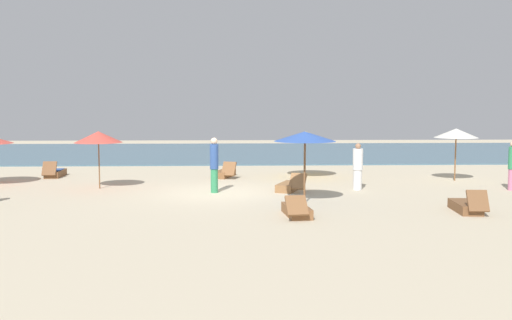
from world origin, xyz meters
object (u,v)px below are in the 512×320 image
lounger_0 (224,173)px  person_1 (358,167)px  lounger_4 (297,210)px  umbrella_0 (98,137)px  umbrella_1 (456,133)px  umbrella_2 (305,136)px  lounger_2 (466,206)px  umbrella_3 (305,137)px  person_2 (214,164)px  lounger_3 (55,173)px  lounger_1 (290,186)px  person_0 (512,165)px

lounger_0 → person_1: size_ratio=1.02×
lounger_4 → person_1: size_ratio=1.02×
umbrella_0 → lounger_0: bearing=34.4°
umbrella_1 → umbrella_2: 6.20m
lounger_2 → person_1: person_1 is taller
umbrella_3 → lounger_4: (-0.47, -2.13, -1.96)m
person_2 → lounger_3: bearing=146.7°
umbrella_3 → lounger_0: bearing=112.5°
umbrella_0 → person_2: 4.57m
lounger_0 → person_2: (-0.27, -4.28, 0.85)m
lounger_1 → lounger_2: lounger_2 is taller
umbrella_3 → person_0: bearing=16.8°
umbrella_0 → lounger_2: size_ratio=1.27×
lounger_4 → person_1: (2.77, 4.83, 0.69)m
umbrella_1 → lounger_1: umbrella_1 is taller
lounger_1 → lounger_2: (4.78, -4.30, 0.00)m
umbrella_2 → lounger_0: size_ratio=1.29×
lounger_4 → lounger_1: bearing=87.0°
umbrella_2 → lounger_0: (-3.51, 0.05, -1.60)m
lounger_3 → person_0: 18.57m
lounger_2 → person_0: (3.38, 4.11, 0.76)m
umbrella_1 → person_2: (-9.82, -2.83, -0.94)m
lounger_3 → person_2: (7.11, -4.67, 0.84)m
person_1 → lounger_1: bearing=-177.3°
umbrella_1 → lounger_4: bearing=-135.6°
umbrella_3 → lounger_0: (-2.69, 6.51, -1.96)m
lounger_3 → person_0: (18.00, -4.51, 0.75)m
person_1 → umbrella_3: bearing=-130.3°
umbrella_0 → lounger_0: 5.85m
lounger_0 → lounger_3: lounger_3 is taller
lounger_1 → lounger_4: size_ratio=1.01×
lounger_2 → person_1: (-2.26, 4.42, 0.69)m
lounger_0 → lounger_2: (7.24, -8.23, 0.00)m
umbrella_3 → lounger_2: bearing=-20.6°
lounger_1 → lounger_3: size_ratio=1.06×
lounger_0 → person_1: 6.31m
umbrella_2 → umbrella_3: 6.52m
umbrella_2 → person_0: size_ratio=1.25×
umbrella_0 → lounger_4: umbrella_0 is taller
umbrella_1 → umbrella_3: 8.52m
umbrella_2 → person_1: umbrella_2 is taller
umbrella_2 → umbrella_1: bearing=-13.0°
lounger_2 → lounger_4: 5.04m
lounger_3 → umbrella_2: bearing=-2.3°
person_2 → lounger_0: bearing=86.4°
person_2 → umbrella_1: bearing=16.1°
lounger_2 → person_0: person_0 is taller
umbrella_0 → person_0: bearing=-3.6°
umbrella_2 → person_1: (1.48, -3.75, -0.91)m
lounger_1 → lounger_3: bearing=156.3°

